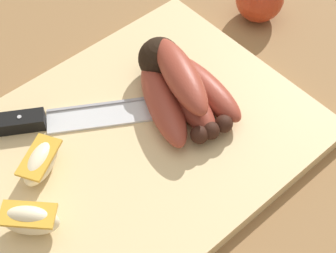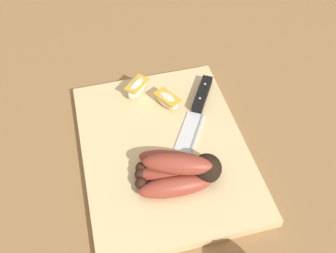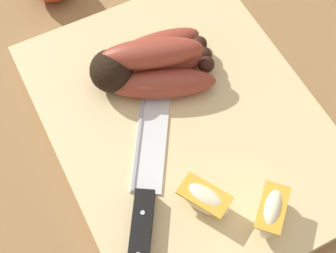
# 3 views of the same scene
# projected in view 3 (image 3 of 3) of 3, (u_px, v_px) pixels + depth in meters

# --- Properties ---
(ground_plane) EXTENTS (6.00, 6.00, 0.00)m
(ground_plane) POSITION_uv_depth(u_px,v_px,m) (176.00, 122.00, 0.65)
(ground_plane) COLOR olive
(cutting_board) EXTENTS (0.41, 0.31, 0.02)m
(cutting_board) POSITION_uv_depth(u_px,v_px,m) (185.00, 123.00, 0.64)
(cutting_board) COLOR #DBBC84
(cutting_board) RESTS_ON ground_plane
(banana_bunch) EXTENTS (0.12, 0.16, 0.06)m
(banana_bunch) POSITION_uv_depth(u_px,v_px,m) (149.00, 64.00, 0.64)
(banana_bunch) COLOR black
(banana_bunch) RESTS_ON cutting_board
(chefs_knife) EXTENTS (0.25, 0.17, 0.02)m
(chefs_knife) POSITION_uv_depth(u_px,v_px,m) (145.00, 194.00, 0.57)
(chefs_knife) COLOR silver
(chefs_knife) RESTS_ON cutting_board
(apple_wedge_near) EXTENTS (0.07, 0.05, 0.03)m
(apple_wedge_near) POSITION_uv_depth(u_px,v_px,m) (204.00, 198.00, 0.56)
(apple_wedge_near) COLOR beige
(apple_wedge_near) RESTS_ON cutting_board
(apple_wedge_middle) EXTENTS (0.06, 0.06, 0.04)m
(apple_wedge_middle) POSITION_uv_depth(u_px,v_px,m) (271.00, 211.00, 0.55)
(apple_wedge_middle) COLOR beige
(apple_wedge_middle) RESTS_ON cutting_board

